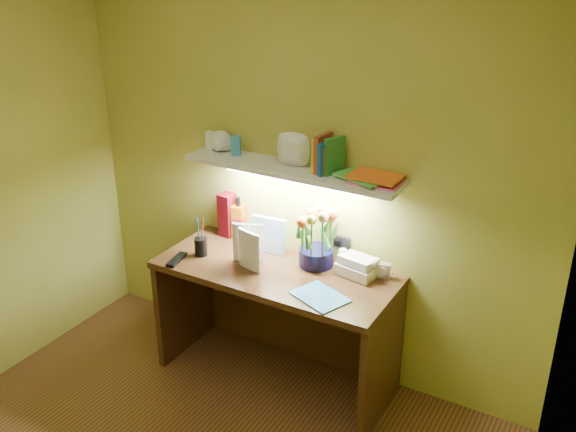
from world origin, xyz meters
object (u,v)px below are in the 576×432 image
at_px(flower_bouquet, 317,237).
at_px(desk_clock, 383,270).
at_px(telephone, 358,264).
at_px(desk, 276,325).
at_px(whisky_bottle, 239,217).

relative_size(flower_bouquet, desk_clock, 4.02).
height_order(flower_bouquet, telephone, flower_bouquet).
bearing_deg(desk_clock, telephone, -175.76).
bearing_deg(desk_clock, desk, -169.84).
bearing_deg(desk, whisky_bottle, 148.95).
relative_size(desk, flower_bouquet, 3.92).
distance_m(desk, telephone, 0.64).
bearing_deg(telephone, flower_bouquet, -167.68).
bearing_deg(desk_clock, flower_bouquet, 176.49).
height_order(flower_bouquet, desk_clock, flower_bouquet).
height_order(desk, whisky_bottle, whisky_bottle).
height_order(desk, desk_clock, desk_clock).
bearing_deg(telephone, desk, -148.02).
distance_m(desk, whisky_bottle, 0.71).
relative_size(desk, telephone, 6.39).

